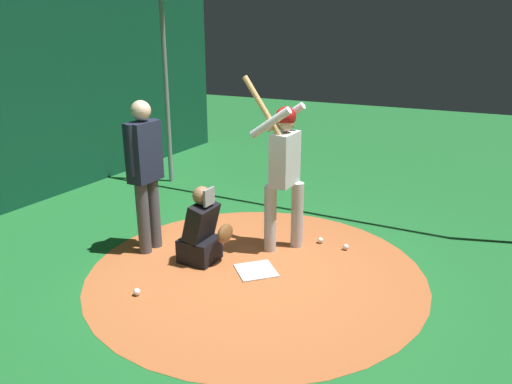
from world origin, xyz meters
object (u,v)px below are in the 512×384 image
Objects in this scene: batter at (284,165)px; baseball_0 at (137,292)px; umpire at (145,168)px; baseball_2 at (320,240)px; home_plate at (256,270)px; catcher at (202,233)px; baseball_1 at (346,247)px.

batter is 2.20m from baseball_0.
umpire is 2.37m from baseball_2.
batter is at bearing 89.71° from home_plate.
catcher is (-0.68, -0.76, -0.72)m from batter.
home_plate is 0.76m from catcher.
batter is at bearing -136.24° from baseball_2.
batter is 28.59× the size of baseball_2.
umpire reaches higher than catcher.
baseball_0 is at bearing -115.89° from batter.
baseball_2 is at bearing 32.33° from umpire.
baseball_0 is 2.58m from baseball_1.
umpire reaches higher than baseball_0.
baseball_1 is at bearing 54.39° from home_plate.
baseball_0 is (-0.84, -1.74, -1.04)m from batter.
umpire reaches higher than baseball_2.
batter is 28.59× the size of baseball_1.
catcher is at bearing -142.55° from baseball_1.
batter is at bearing -156.59° from baseball_1.
baseball_0 is 1.00× the size of baseball_2.
baseball_1 is 0.35m from baseball_2.
catcher is 1.03m from umpire.
baseball_1 is (1.57, 2.05, 0.00)m from baseball_0.
umpire reaches higher than baseball_1.
baseball_0 is at bearing -99.65° from catcher.
baseball_0 is (0.60, -0.95, -1.01)m from umpire.
baseball_2 reaches higher than home_plate.
baseball_2 is (-0.35, 0.04, 0.00)m from baseball_1.
baseball_1 is (0.73, 1.02, 0.03)m from home_plate.
baseball_2 is at bearing 43.76° from batter.
baseball_1 reaches higher than home_plate.
baseball_1 is at bearing 27.03° from umpire.
catcher is at bearing -131.72° from batter.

